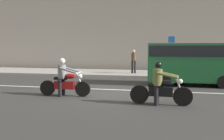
{
  "coord_description": "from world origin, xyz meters",
  "views": [
    {
      "loc": [
        2.53,
        -11.11,
        2.05
      ],
      "look_at": [
        0.17,
        -0.44,
        1.07
      ],
      "focal_mm": 41.73,
      "sensor_mm": 36.0,
      "label": 1
    }
  ],
  "objects_px": {
    "motorcycle_with_rider_gray": "(65,81)",
    "parked_van_forest_green": "(192,61)",
    "motorcycle_with_rider_olive": "(160,87)",
    "pedestrian_bystander": "(134,60)",
    "street_sign_post": "(171,51)"
  },
  "relations": [
    {
      "from": "parked_van_forest_green",
      "to": "street_sign_post",
      "type": "xyz_separation_m",
      "value": [
        -1.08,
        4.24,
        0.45
      ]
    },
    {
      "from": "motorcycle_with_rider_gray",
      "to": "motorcycle_with_rider_olive",
      "type": "relative_size",
      "value": 1.0
    },
    {
      "from": "motorcycle_with_rider_olive",
      "to": "parked_van_forest_green",
      "type": "height_order",
      "value": "parked_van_forest_green"
    },
    {
      "from": "street_sign_post",
      "to": "pedestrian_bystander",
      "type": "distance_m",
      "value": 2.69
    },
    {
      "from": "motorcycle_with_rider_olive",
      "to": "pedestrian_bystander",
      "type": "xyz_separation_m",
      "value": [
        -2.2,
        9.29,
        0.5
      ]
    },
    {
      "from": "motorcycle_with_rider_olive",
      "to": "parked_van_forest_green",
      "type": "bearing_deg",
      "value": 73.88
    },
    {
      "from": "motorcycle_with_rider_olive",
      "to": "street_sign_post",
      "type": "relative_size",
      "value": 0.82
    },
    {
      "from": "motorcycle_with_rider_olive",
      "to": "parked_van_forest_green",
      "type": "xyz_separation_m",
      "value": [
        1.48,
        5.14,
        0.66
      ]
    },
    {
      "from": "motorcycle_with_rider_olive",
      "to": "pedestrian_bystander",
      "type": "relative_size",
      "value": 1.29
    },
    {
      "from": "parked_van_forest_green",
      "to": "street_sign_post",
      "type": "relative_size",
      "value": 1.71
    },
    {
      "from": "motorcycle_with_rider_olive",
      "to": "street_sign_post",
      "type": "height_order",
      "value": "street_sign_post"
    },
    {
      "from": "motorcycle_with_rider_gray",
      "to": "motorcycle_with_rider_olive",
      "type": "distance_m",
      "value": 4.04
    },
    {
      "from": "pedestrian_bystander",
      "to": "parked_van_forest_green",
      "type": "bearing_deg",
      "value": -48.39
    },
    {
      "from": "parked_van_forest_green",
      "to": "pedestrian_bystander",
      "type": "relative_size",
      "value": 2.7
    },
    {
      "from": "motorcycle_with_rider_gray",
      "to": "parked_van_forest_green",
      "type": "height_order",
      "value": "parked_van_forest_green"
    }
  ]
}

